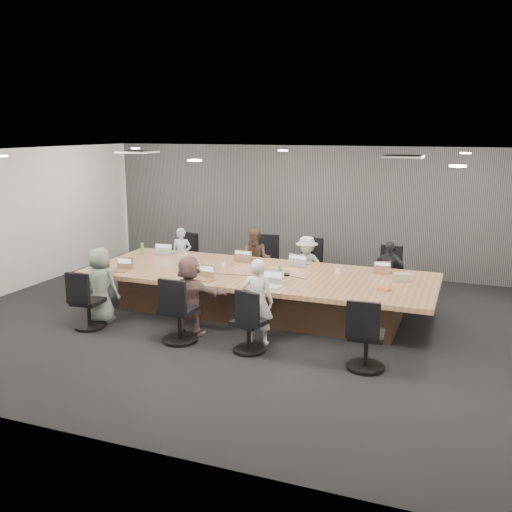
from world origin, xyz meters
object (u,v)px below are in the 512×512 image
(laptop_4, at_px, (119,271))
(laptop_1, at_px, (246,260))
(chair_6, at_px, (249,327))
(person_3, at_px, (388,273))
(conference_table, at_px, (258,291))
(laptop_2, at_px, (298,264))
(mug_brown, at_px, (126,261))
(stapler, at_px, (263,280))
(laptop_5, at_px, (205,280))
(laptop_6, at_px, (270,286))
(person_0, at_px, (182,256))
(person_4, at_px, (101,285))
(chair_1, at_px, (262,265))
(laptop_3, at_px, (384,272))
(bottle_clear, at_px, (186,259))
(chair_0, at_px, (190,262))
(chair_5, at_px, (179,315))
(bottle_green_right, at_px, (280,273))
(laptop_0, at_px, (168,253))
(person_5, at_px, (190,295))
(snack_packet, at_px, (384,289))
(person_2, at_px, (307,266))
(person_6, at_px, (258,302))
(person_1, at_px, (256,260))
(canvas_bag, at_px, (403,277))
(chair_4, at_px, (88,306))
(bottle_green_left, at_px, (142,249))
(chair_7, at_px, (366,341))

(laptop_4, bearing_deg, laptop_1, 35.17)
(chair_6, bearing_deg, person_3, 79.01)
(conference_table, bearing_deg, laptop_2, 58.79)
(mug_brown, xyz_separation_m, stapler, (2.78, -0.27, -0.02))
(laptop_5, relative_size, laptop_6, 0.87)
(person_0, distance_m, person_4, 2.70)
(chair_1, xyz_separation_m, laptop_3, (2.59, -0.90, 0.31))
(mug_brown, bearing_deg, bottle_clear, 21.97)
(chair_0, distance_m, laptop_1, 1.93)
(chair_5, distance_m, laptop_2, 2.75)
(conference_table, distance_m, person_3, 2.45)
(chair_1, xyz_separation_m, chair_5, (-0.07, -3.40, -0.01))
(bottle_green_right, bearing_deg, laptop_0, 156.69)
(laptop_0, distance_m, bottle_clear, 1.02)
(person_5, bearing_deg, bottle_clear, -63.07)
(chair_0, relative_size, person_5, 0.58)
(snack_packet, bearing_deg, person_2, 135.01)
(chair_6, height_order, laptop_0, laptop_0)
(person_6, relative_size, laptop_6, 3.81)
(person_1, height_order, person_3, person_1)
(conference_table, relative_size, person_5, 4.75)
(canvas_bag, bearing_deg, chair_6, -133.55)
(person_3, height_order, canvas_bag, person_3)
(person_2, height_order, person_4, person_4)
(conference_table, height_order, chair_4, chair_4)
(person_4, xyz_separation_m, canvas_bag, (4.69, 1.65, 0.17))
(chair_5, relative_size, laptop_2, 2.35)
(laptop_3, bearing_deg, laptop_5, 24.30)
(chair_4, relative_size, person_5, 0.59)
(person_6, distance_m, bottle_clear, 2.47)
(chair_1, relative_size, laptop_0, 2.46)
(person_1, bearing_deg, chair_4, -128.96)
(person_1, xyz_separation_m, bottle_green_left, (-2.10, -0.83, 0.24))
(chair_7, height_order, laptop_6, chair_7)
(bottle_green_left, bearing_deg, chair_7, -24.64)
(bottle_green_left, bearing_deg, canvas_bag, -2.55)
(chair_0, height_order, chair_5, chair_5)
(chair_6, height_order, laptop_3, laptop_3)
(person_2, distance_m, laptop_6, 2.16)
(conference_table, height_order, mug_brown, mug_brown)
(stapler, bearing_deg, laptop_0, 168.88)
(person_3, bearing_deg, laptop_6, -111.25)
(mug_brown, bearing_deg, laptop_0, 76.87)
(chair_1, height_order, bottle_clear, bottle_clear)
(person_2, relative_size, bottle_clear, 5.90)
(chair_1, relative_size, laptop_6, 2.53)
(chair_4, height_order, laptop_5, laptop_5)
(person_0, bearing_deg, laptop_1, -31.56)
(laptop_4, xyz_separation_m, person_6, (2.79, -0.55, -0.09))
(laptop_4, bearing_deg, stapler, -2.33)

